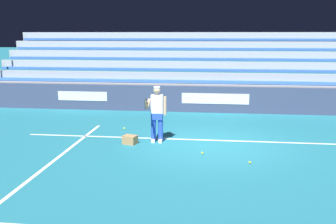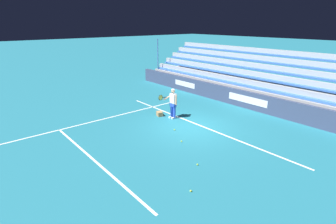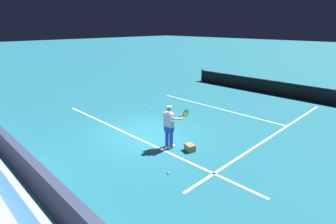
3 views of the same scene
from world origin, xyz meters
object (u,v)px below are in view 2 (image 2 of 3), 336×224
tennis_player (173,103)px  tennis_ball_far_right (175,130)px  tennis_ball_toward_net (176,107)px  tennis_ball_by_box (197,165)px  tennis_ball_on_baseline (182,141)px  tennis_ball_far_left (191,191)px  ball_box_cardboard (160,114)px

tennis_player → tennis_ball_far_right: size_ratio=25.98×
tennis_ball_toward_net → tennis_ball_by_box: bearing=145.2°
tennis_ball_far_right → tennis_ball_toward_net: (2.81, -2.56, 0.00)m
tennis_ball_on_baseline → tennis_ball_by_box: bearing=153.9°
tennis_ball_on_baseline → tennis_ball_toward_net: (4.05, -3.22, 0.00)m
tennis_ball_far_right → tennis_ball_far_left: (-4.20, 2.99, 0.00)m
tennis_player → ball_box_cardboard: tennis_player is taller
ball_box_cardboard → tennis_ball_toward_net: bearing=-71.5°
tennis_ball_by_box → tennis_ball_far_left: 1.72m
ball_box_cardboard → tennis_ball_far_left: 7.44m
tennis_player → tennis_ball_on_baseline: (-2.68, 1.78, -0.86)m
tennis_ball_toward_net → tennis_player: bearing=133.5°
tennis_player → tennis_ball_far_left: tennis_player is taller
ball_box_cardboard → tennis_ball_toward_net: ball_box_cardboard is taller
ball_box_cardboard → tennis_ball_far_left: (-6.41, 3.76, -0.10)m
tennis_ball_on_baseline → ball_box_cardboard: bearing=-22.6°
tennis_ball_far_right → ball_box_cardboard: bearing=-19.2°
tennis_ball_by_box → tennis_ball_toward_net: (5.98, -4.16, 0.00)m
tennis_ball_by_box → tennis_ball_toward_net: 7.29m
tennis_ball_on_baseline → tennis_player: bearing=-33.5°
tennis_ball_far_right → tennis_ball_far_left: same height
ball_box_cardboard → tennis_ball_on_baseline: bearing=157.4°
tennis_ball_far_left → tennis_ball_toward_net: same height
tennis_ball_far_right → tennis_ball_on_baseline: bearing=151.8°
tennis_ball_far_left → tennis_ball_toward_net: bearing=-38.3°
tennis_ball_by_box → tennis_player: bearing=-30.5°
tennis_ball_far_left → tennis_ball_toward_net: size_ratio=1.00×
ball_box_cardboard → tennis_ball_far_right: size_ratio=6.06×
tennis_ball_on_baseline → tennis_ball_toward_net: bearing=-38.5°
tennis_player → tennis_ball_toward_net: (1.36, -1.44, -0.86)m
tennis_ball_toward_net → tennis_ball_on_baseline: bearing=141.5°
ball_box_cardboard → tennis_ball_by_box: (-5.38, 2.38, -0.10)m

